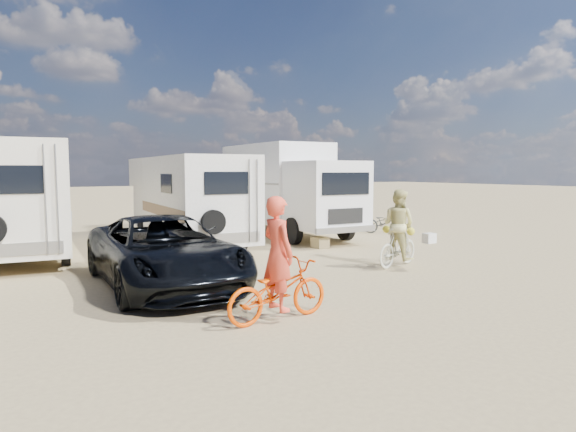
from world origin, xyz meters
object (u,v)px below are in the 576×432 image
crate (320,242)px  bike_man (278,291)px  rv_left (20,201)px  cooler (159,258)px  bike_woman (398,247)px  dark_suv (164,252)px  rider_man (278,264)px  box_truck (289,190)px  bike_parked (385,222)px  rv_main (187,201)px  rider_woman (398,232)px

crate → bike_man: bearing=-130.2°
rv_left → cooler: 4.76m
bike_woman → cooler: size_ratio=2.83×
dark_suv → crate: (5.84, 2.63, -0.56)m
bike_man → rider_man: size_ratio=1.02×
box_truck → dark_suv: box_truck is taller
box_truck → cooler: 7.27m
bike_parked → crate: bike_parked is taller
rv_main → rv_left: 4.85m
rv_left → crate: (8.10, -3.09, -1.41)m
rider_man → rider_woman: bearing=-68.0°
bike_woman → rider_woman: bearing=-0.0°
box_truck → bike_man: size_ratio=3.88×
bike_man → rv_main: bearing=-15.2°
rv_main → bike_man: bearing=-97.3°
rv_main → crate: bearing=-38.6°
rv_main → rv_left: bearing=-177.2°
bike_woman → rider_woman: size_ratio=0.94×
rv_left → box_truck: size_ratio=0.92×
box_truck → bike_man: 10.92m
rider_woman → crate: rider_woman is taller
bike_woman → rv_main: bearing=10.4°
bike_woman → crate: (0.10, 3.55, -0.33)m
cooler → crate: bearing=21.7°
rider_woman → cooler: (-5.18, 3.05, -0.65)m
bike_man → cooler: size_ratio=3.20×
box_truck → rider_man: size_ratio=3.95×
rider_man → rv_left: bearing=14.7°
dark_suv → rider_woman: bearing=-6.6°
bike_man → rider_woman: rider_woman is taller
box_truck → crate: bearing=-101.7°
rider_man → crate: rider_man is taller
dark_suv → bike_parked: (10.06, 4.30, -0.31)m
rv_main → box_truck: box_truck is taller
rv_left → rv_main: bearing=5.2°
dark_suv → rider_man: size_ratio=2.88×
bike_man → rider_woman: (4.93, 2.41, 0.39)m
crate → bike_woman: bearing=-91.6°
rv_left → bike_man: (3.06, -9.05, -1.09)m
rv_left → rider_man: bearing=-64.9°
rider_woman → bike_man: bearing=100.7°
dark_suv → bike_woman: bearing=-6.6°
box_truck → crate: 3.63m
crate → rv_main: bearing=137.4°
rv_main → cooler: size_ratio=12.61×
dark_suv → bike_man: 3.44m
bike_man → dark_suv: bearing=9.6°
bike_man → bike_woman: 5.49m
rv_left → bike_woman: rv_left is taller
dark_suv → bike_woman: 5.82m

